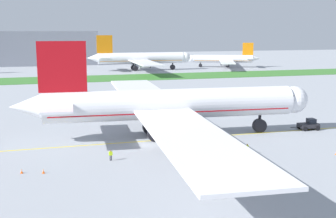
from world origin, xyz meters
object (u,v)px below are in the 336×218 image
Objects in this scene: service_truck_baggage_loader at (229,95)px; service_truck_fuel_bowser at (117,96)px; ground_crew_marshaller_front at (111,154)px; pushback_tug at (309,125)px; traffic_cone_near_nose at (43,171)px; parked_airliner_far_right at (224,59)px; parked_airliner_far_centre at (139,59)px; airliner_foreground at (167,105)px; ground_crew_wingwalker_port at (247,148)px; traffic_cone_port_wing at (22,171)px; traffic_cone_starboard_wing at (336,153)px.

service_truck_baggage_loader is 1.13× the size of service_truck_fuel_bowser.
service_truck_fuel_bowser is (9.88, 52.98, 0.44)m from ground_crew_marshaller_front.
pushback_tug is 50.19m from traffic_cone_near_nose.
parked_airliner_far_centre is at bearing -173.68° from parked_airliner_far_right.
airliner_foreground is 41.56m from service_truck_fuel_bowser.
ground_crew_wingwalker_port is 32.37m from traffic_cone_port_wing.
service_truck_fuel_bowser is 0.09× the size of parked_airliner_far_right.
traffic_cone_port_wing is (-2.75, 0.80, 0.00)m from traffic_cone_near_nose.
parked_airliner_far_right reaches higher than ground_crew_wingwalker_port.
traffic_cone_port_wing and traffic_cone_starboard_wing have the same top height.
parked_airliner_far_right is (68.40, 134.30, -1.52)m from airliner_foreground.
parked_airliner_far_centre is at bearing 73.69° from service_truck_fuel_bowser.
airliner_foreground reaches higher than ground_crew_wingwalker_port.
traffic_cone_port_wing is at bearing -168.64° from ground_crew_marshaller_front.
service_truck_fuel_bowser is 116.64m from parked_airliner_far_right.
airliner_foreground is 145.11× the size of traffic_cone_starboard_wing.
airliner_foreground is at bearing -100.44° from parked_airliner_far_centre.
service_truck_fuel_bowser reaches higher than traffic_cone_starboard_wing.
parked_airliner_far_centre is at bearing 89.02° from traffic_cone_starboard_wing.
parked_airliner_far_right is (41.13, 136.24, 3.23)m from pushback_tug.
ground_crew_marshaller_front is at bearing 168.97° from traffic_cone_starboard_wing.
parked_airliner_far_centre is (23.83, 129.36, -0.18)m from airliner_foreground.
ground_crew_wingwalker_port is (8.41, -14.31, -4.67)m from airliner_foreground.
traffic_cone_starboard_wing is (42.52, -3.22, 0.00)m from traffic_cone_near_nose.
traffic_cone_near_nose is at bearing 175.67° from traffic_cone_starboard_wing.
pushback_tug is 1.01× the size of service_truck_baggage_loader.
traffic_cone_starboard_wing is 147.61m from parked_airliner_far_centre.
ground_crew_marshaller_front is 2.73× the size of traffic_cone_port_wing.
pushback_tug is at bearing 13.99° from ground_crew_marshaller_front.
traffic_cone_port_wing is at bearing 179.67° from ground_crew_wingwalker_port.
parked_airliner_far_centre is 44.87m from parked_airliner_far_right.
pushback_tug reaches higher than ground_crew_wingwalker_port.
traffic_cone_near_nose is 0.01× the size of parked_airliner_far_right.
service_truck_baggage_loader is (18.22, 48.08, 0.58)m from ground_crew_wingwalker_port.
traffic_cone_near_nose is at bearing -178.82° from ground_crew_wingwalker_port.
traffic_cone_port_wing is (-12.14, -2.44, -0.68)m from ground_crew_marshaller_front.
pushback_tug is 52.18m from service_truck_fuel_bowser.
service_truck_fuel_bowser is (19.27, 56.21, 1.12)m from traffic_cone_near_nose.
service_truck_fuel_bowser is (-23.25, 59.43, 1.12)m from traffic_cone_starboard_wing.
parked_airliner_far_right is (89.61, 149.21, 3.90)m from traffic_cone_near_nose.
ground_crew_wingwalker_port is at bearing 163.46° from traffic_cone_starboard_wing.
traffic_cone_starboard_wing is (12.90, -3.83, -0.74)m from ground_crew_wingwalker_port.
ground_crew_wingwalker_port is 29.63m from traffic_cone_near_nose.
ground_crew_wingwalker_port is 160.29m from parked_airliner_far_right.
service_truck_fuel_bowser reaches higher than pushback_tug.
traffic_cone_starboard_wing is 0.01× the size of parked_airliner_far_centre.
ground_crew_wingwalker_port reaches higher than ground_crew_marshaller_front.
service_truck_fuel_bowser is (22.02, 55.42, 1.12)m from traffic_cone_port_wing.
ground_crew_wingwalker_port is 0.03× the size of parked_airliner_far_right.
parked_airliner_far_centre is (35.64, 141.04, 4.55)m from ground_crew_marshaller_front.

